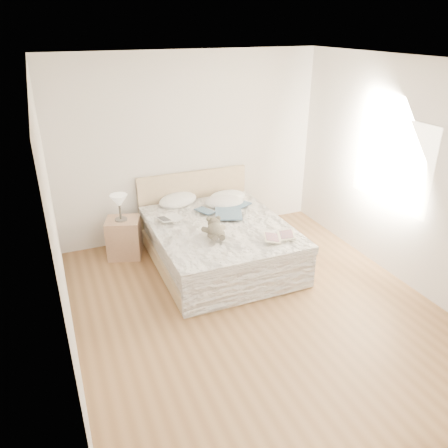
{
  "coord_description": "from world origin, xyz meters",
  "views": [
    {
      "loc": [
        -1.96,
        -3.74,
        3.04
      ],
      "look_at": [
        0.04,
        1.05,
        0.62
      ],
      "focal_mm": 35.0,
      "sensor_mm": 36.0,
      "label": 1
    }
  ],
  "objects_px": {
    "nightstand": "(124,238)",
    "table_lamp": "(119,202)",
    "childrens_book": "(279,237)",
    "teddy_bear": "(215,236)",
    "bed": "(218,241)",
    "photo_book": "(170,219)"
  },
  "relations": [
    {
      "from": "table_lamp",
      "to": "teddy_bear",
      "type": "relative_size",
      "value": 0.98
    },
    {
      "from": "table_lamp",
      "to": "photo_book",
      "type": "xyz_separation_m",
      "value": [
        0.59,
        -0.37,
        -0.19
      ]
    },
    {
      "from": "nightstand",
      "to": "photo_book",
      "type": "xyz_separation_m",
      "value": [
        0.57,
        -0.38,
        0.35
      ]
    },
    {
      "from": "bed",
      "to": "teddy_bear",
      "type": "distance_m",
      "value": 0.62
    },
    {
      "from": "nightstand",
      "to": "childrens_book",
      "type": "xyz_separation_m",
      "value": [
        1.66,
        -1.42,
        0.35
      ]
    },
    {
      "from": "nightstand",
      "to": "teddy_bear",
      "type": "bearing_deg",
      "value": -50.1
    },
    {
      "from": "nightstand",
      "to": "teddy_bear",
      "type": "distance_m",
      "value": 1.51
    },
    {
      "from": "teddy_bear",
      "to": "photo_book",
      "type": "bearing_deg",
      "value": 125.34
    },
    {
      "from": "table_lamp",
      "to": "childrens_book",
      "type": "distance_m",
      "value": 2.2
    },
    {
      "from": "bed",
      "to": "nightstand",
      "type": "height_order",
      "value": "bed"
    },
    {
      "from": "photo_book",
      "to": "teddy_bear",
      "type": "relative_size",
      "value": 0.86
    },
    {
      "from": "table_lamp",
      "to": "nightstand",
      "type": "bearing_deg",
      "value": 31.12
    },
    {
      "from": "table_lamp",
      "to": "childrens_book",
      "type": "xyz_separation_m",
      "value": [
        1.68,
        -1.41,
        -0.19
      ]
    },
    {
      "from": "childrens_book",
      "to": "table_lamp",
      "type": "bearing_deg",
      "value": 162.25
    },
    {
      "from": "bed",
      "to": "photo_book",
      "type": "xyz_separation_m",
      "value": [
        -0.58,
        0.27,
        0.32
      ]
    },
    {
      "from": "nightstand",
      "to": "childrens_book",
      "type": "bearing_deg",
      "value": -40.4
    },
    {
      "from": "bed",
      "to": "childrens_book",
      "type": "height_order",
      "value": "bed"
    },
    {
      "from": "photo_book",
      "to": "childrens_book",
      "type": "distance_m",
      "value": 1.51
    },
    {
      "from": "photo_book",
      "to": "teddy_bear",
      "type": "height_order",
      "value": "teddy_bear"
    },
    {
      "from": "nightstand",
      "to": "table_lamp",
      "type": "height_order",
      "value": "table_lamp"
    },
    {
      "from": "nightstand",
      "to": "childrens_book",
      "type": "distance_m",
      "value": 2.21
    },
    {
      "from": "childrens_book",
      "to": "teddy_bear",
      "type": "height_order",
      "value": "teddy_bear"
    }
  ]
}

